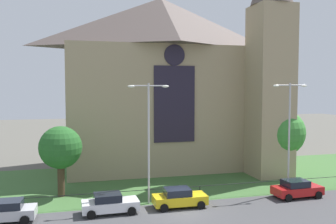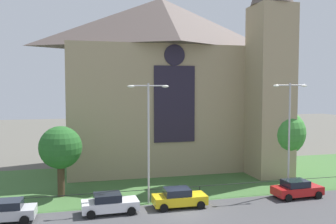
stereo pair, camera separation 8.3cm
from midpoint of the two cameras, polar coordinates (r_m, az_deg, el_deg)
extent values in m
plane|color=#56544C|center=(38.78, -2.14, -10.30)|extent=(160.00, 160.00, 0.00)
cube|color=#424244|center=(27.67, 3.36, -16.15)|extent=(120.00, 8.00, 0.01)
cube|color=#3D6633|center=(36.89, -1.47, -11.04)|extent=(120.00, 20.00, 0.01)
cube|color=tan|center=(44.73, -1.12, 0.66)|extent=(22.00, 12.00, 14.00)
pyramid|color=#594C47|center=(45.31, -1.14, 13.39)|extent=(22.00, 12.00, 6.00)
cube|color=black|center=(38.84, 0.93, 1.22)|extent=(4.40, 0.16, 8.00)
cylinder|color=black|center=(38.95, 0.94, 8.73)|extent=(2.20, 0.15, 2.20)
cube|color=tan|center=(40.85, 15.35, 3.03)|extent=(4.00, 4.00, 18.00)
cylinder|color=black|center=(32.11, 4.84, -11.28)|extent=(32.43, 0.05, 0.05)
cylinder|color=black|center=(30.66, -10.02, -13.12)|extent=(0.06, 0.07, 1.10)
cylinder|color=black|center=(32.25, 4.83, -12.22)|extent=(0.07, 0.07, 1.10)
cylinder|color=black|center=(35.67, 17.46, -10.82)|extent=(0.07, 0.07, 1.10)
cylinder|color=#4C3823|center=(42.17, 16.92, -7.41)|extent=(0.52, 0.52, 2.75)
sphere|color=#387F33|center=(41.67, 17.01, -3.04)|extent=(4.97, 4.97, 4.97)
cylinder|color=#423021|center=(33.98, -16.16, -9.96)|extent=(0.60, 0.60, 2.90)
sphere|color=#235B23|center=(33.43, -16.25, -5.23)|extent=(3.68, 3.68, 3.68)
cylinder|color=#B2B2B7|center=(30.09, -3.06, -4.91)|extent=(0.16, 0.16, 9.78)
cylinder|color=#B2B2B7|center=(29.61, -4.42, 4.05)|extent=(1.40, 0.10, 0.10)
cylinder|color=#B2B2B7|center=(29.89, -1.77, 4.05)|extent=(1.40, 0.10, 0.10)
ellipsoid|color=white|center=(29.50, -5.76, 3.94)|extent=(0.57, 0.26, 0.20)
ellipsoid|color=white|center=(30.05, -0.46, 3.96)|extent=(0.57, 0.26, 0.20)
cylinder|color=#B2B2B7|center=(34.88, 18.02, -3.84)|extent=(0.16, 0.16, 9.84)
cylinder|color=#B2B2B7|center=(34.22, 17.19, 3.95)|extent=(1.40, 0.10, 0.10)
cylinder|color=#B2B2B7|center=(34.97, 19.15, 3.91)|extent=(1.40, 0.10, 0.10)
ellipsoid|color=white|center=(33.86, 16.17, 3.89)|extent=(0.57, 0.26, 0.20)
ellipsoid|color=white|center=(35.36, 20.09, 3.80)|extent=(0.57, 0.26, 0.20)
cube|color=#B7B7BC|center=(29.37, -23.87, -14.03)|extent=(4.28, 1.99, 0.70)
cube|color=black|center=(29.15, -23.51, -12.87)|extent=(2.07, 1.69, 0.55)
cylinder|color=black|center=(28.35, -21.23, -15.23)|extent=(0.65, 0.25, 0.64)
cylinder|color=black|center=(30.03, -20.65, -14.13)|extent=(0.65, 0.25, 0.64)
cube|color=silver|center=(29.04, -8.93, -13.95)|extent=(4.23, 1.88, 0.70)
cube|color=black|center=(28.83, -9.34, -12.79)|extent=(2.03, 1.64, 0.55)
cylinder|color=black|center=(30.16, -6.26, -13.83)|extent=(0.64, 0.23, 0.64)
cylinder|color=black|center=(28.47, -5.66, -14.90)|extent=(0.64, 0.23, 0.64)
cylinder|color=black|center=(29.86, -12.01, -14.07)|extent=(0.64, 0.23, 0.64)
cylinder|color=black|center=(28.16, -11.78, -15.18)|extent=(0.64, 0.23, 0.64)
cube|color=gold|center=(30.12, 1.74, -13.25)|extent=(4.22, 1.86, 0.70)
cube|color=black|center=(29.89, 1.37, -12.14)|extent=(2.02, 1.63, 0.55)
cylinder|color=black|center=(31.43, 3.95, -13.08)|extent=(0.64, 0.23, 0.64)
cylinder|color=black|center=(29.80, 5.02, -14.04)|extent=(0.64, 0.23, 0.64)
cylinder|color=black|center=(30.71, -1.44, -13.48)|extent=(0.64, 0.23, 0.64)
cylinder|color=black|center=(29.03, -0.67, -14.51)|extent=(0.64, 0.23, 0.64)
cube|color=#B21919|center=(34.46, 19.15, -11.27)|extent=(4.26, 1.96, 0.70)
cube|color=black|center=(34.19, 18.89, -10.30)|extent=(2.06, 1.67, 0.55)
cylinder|color=black|center=(36.07, 20.22, -11.09)|extent=(0.65, 0.24, 0.64)
cylinder|color=black|center=(34.70, 22.03, -11.72)|extent=(0.65, 0.24, 0.64)
cylinder|color=black|center=(34.44, 16.21, -11.71)|extent=(0.65, 0.24, 0.64)
cylinder|color=black|center=(33.00, 17.94, -12.43)|extent=(0.65, 0.24, 0.64)
camera|label=1|loc=(0.04, -90.07, 0.00)|focal=39.71mm
camera|label=2|loc=(0.04, 89.93, 0.00)|focal=39.71mm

